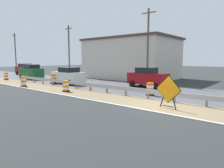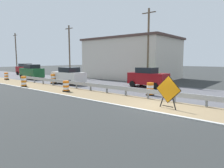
{
  "view_description": "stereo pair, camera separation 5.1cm",
  "coord_description": "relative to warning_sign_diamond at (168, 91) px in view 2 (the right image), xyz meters",
  "views": [
    {
      "loc": [
        -10.9,
        -5.22,
        2.85
      ],
      "look_at": [
        0.75,
        4.4,
        0.99
      ],
      "focal_mm": 31.81,
      "sensor_mm": 36.0,
      "label": 1
    },
    {
      "loc": [
        -10.86,
        -5.26,
        2.85
      ],
      "look_at": [
        0.75,
        4.4,
        0.99
      ],
      "focal_mm": 31.81,
      "sensor_mm": 36.0,
      "label": 2
    }
  ],
  "objects": [
    {
      "name": "traffic_barrel_nearest",
      "position": [
        3.19,
        2.93,
        -0.6
      ],
      "size": [
        0.68,
        0.68,
        1.02
      ],
      "color": "orange",
      "rests_on": "ground"
    },
    {
      "name": "car_lead_near_lane",
      "position": [
        3.78,
        14.09,
        -0.07
      ],
      "size": [
        2.09,
        4.46,
        1.97
      ],
      "rotation": [
        0.0,
        0.0,
        1.55
      ],
      "color": "silver",
      "rests_on": "ground"
    },
    {
      "name": "utility_pole_near",
      "position": [
        10.41,
        7.29,
        3.53
      ],
      "size": [
        0.24,
        1.8,
        8.84
      ],
      "color": "brown",
      "rests_on": "ground"
    },
    {
      "name": "utility_pole_far",
      "position": [
        10.36,
        41.51,
        3.53
      ],
      "size": [
        0.24,
        1.8,
        8.84
      ],
      "color": "brown",
      "rests_on": "ground"
    },
    {
      "name": "car_lead_far_lane",
      "position": [
        4.05,
        23.11,
        0.03
      ],
      "size": [
        2.05,
        4.36,
        2.16
      ],
      "rotation": [
        0.0,
        0.0,
        1.55
      ],
      "color": "#195128",
      "rests_on": "ground"
    },
    {
      "name": "median_dirt_strip",
      "position": [
        0.43,
        0.47,
        -1.05
      ],
      "size": [
        3.3,
        120.0,
        0.01
      ],
      "primitive_type": "cube",
      "color": "#7F6B4C",
      "rests_on": "ground"
    },
    {
      "name": "far_lane_asphalt",
      "position": [
        5.93,
        0.47,
        -1.05
      ],
      "size": [
        7.71,
        120.0,
        0.0
      ],
      "primitive_type": "cube",
      "color": "#4C4C51",
      "rests_on": "ground"
    },
    {
      "name": "traffic_barrel_farther",
      "position": [
        1.24,
        25.09,
        -0.59
      ],
      "size": [
        0.64,
        0.64,
        1.02
      ],
      "color": "orange",
      "rests_on": "ground"
    },
    {
      "name": "traffic_barrel_far",
      "position": [
        -0.76,
        15.91,
        -0.55
      ],
      "size": [
        0.65,
        0.65,
        1.11
      ],
      "color": "orange",
      "rests_on": "ground"
    },
    {
      "name": "curb_near_edge",
      "position": [
        -1.32,
        0.47,
        -1.05
      ],
      "size": [
        0.2,
        120.0,
        0.11
      ],
      "primitive_type": "cube",
      "color": "#ADADA8",
      "rests_on": "ground"
    },
    {
      "name": "guardrail_median",
      "position": [
        1.84,
        1.38,
        -0.53
      ],
      "size": [
        0.18,
        40.44,
        0.71
      ],
      "color": "#999EA3",
      "rests_on": "ground"
    },
    {
      "name": "ground_plane",
      "position": [
        -0.02,
        0.47,
        -1.05
      ],
      "size": [
        160.0,
        160.0,
        0.0
      ],
      "primitive_type": "plane",
      "color": "#2B2D2D"
    },
    {
      "name": "warning_sign_diamond",
      "position": [
        0.0,
        0.0,
        0.0
      ],
      "size": [
        0.24,
        1.63,
        1.96
      ],
      "rotation": [
        0.0,
        0.0,
        3.02
      ],
      "color": "black",
      "rests_on": "ground"
    },
    {
      "name": "bush_roadside",
      "position": [
        8.68,
        5.47,
        -0.26
      ],
      "size": [
        2.38,
        2.38,
        1.58
      ],
      "primitive_type": "ellipsoid",
      "color": "#337533",
      "rests_on": "ground"
    },
    {
      "name": "car_trailing_near_lane",
      "position": [
        7.52,
        31.76,
        0.01
      ],
      "size": [
        2.18,
        4.25,
        2.13
      ],
      "rotation": [
        0.0,
        0.0,
        -1.54
      ],
      "color": "maroon",
      "rests_on": "ground"
    },
    {
      "name": "roadside_shop_near",
      "position": [
        14.86,
        12.69,
        1.99
      ],
      "size": [
        9.29,
        13.34,
        6.07
      ],
      "color": "beige",
      "rests_on": "ground"
    },
    {
      "name": "traffic_barrel_close",
      "position": [
        0.08,
        9.74,
        -0.63
      ],
      "size": [
        0.68,
        0.68,
        0.96
      ],
      "color": "orange",
      "rests_on": "ground"
    },
    {
      "name": "traffic_barrel_mid",
      "position": [
        2.73,
        15.72,
        -0.53
      ],
      "size": [
        0.64,
        0.64,
        1.15
      ],
      "color": "orange",
      "rests_on": "ground"
    },
    {
      "name": "utility_pole_mid",
      "position": [
        10.21,
        21.95,
        3.32
      ],
      "size": [
        0.24,
        1.8,
        8.43
      ],
      "color": "brown",
      "rests_on": "ground"
    },
    {
      "name": "car_mid_far_lane",
      "position": [
        7.3,
        5.49,
        -0.03
      ],
      "size": [
        2.07,
        4.1,
        2.05
      ],
      "rotation": [
        0.0,
        0.0,
        -1.59
      ],
      "color": "maroon",
      "rests_on": "ground"
    }
  ]
}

